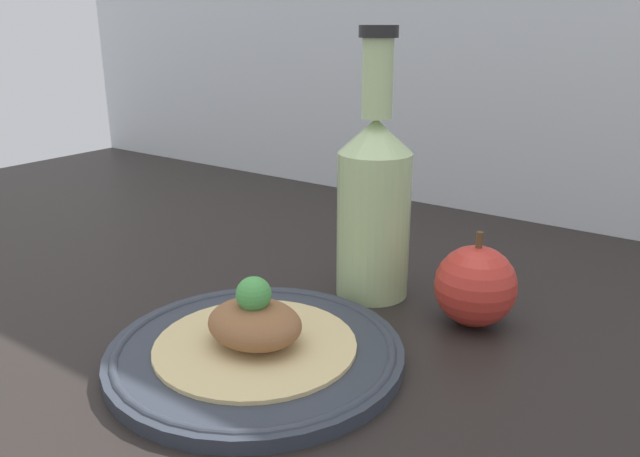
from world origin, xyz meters
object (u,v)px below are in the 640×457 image
plated_food (255,328)px  cider_bottle (374,200)px  plate (256,351)px  apple (475,286)px

plated_food → cider_bottle: 20.28cm
plated_food → cider_bottle: size_ratio=0.63×
plate → plated_food: (0.00, 0.00, 2.33)cm
plated_food → cider_bottle: (0.95, 18.70, 7.77)cm
apple → plated_food: bearing=-125.8°
plated_food → apple: size_ratio=1.87×
apple → plate: bearing=-125.8°
plated_food → plate: bearing=0.0°
plate → plated_food: size_ratio=1.47×
plate → apple: (13.18, 18.25, 3.30)cm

